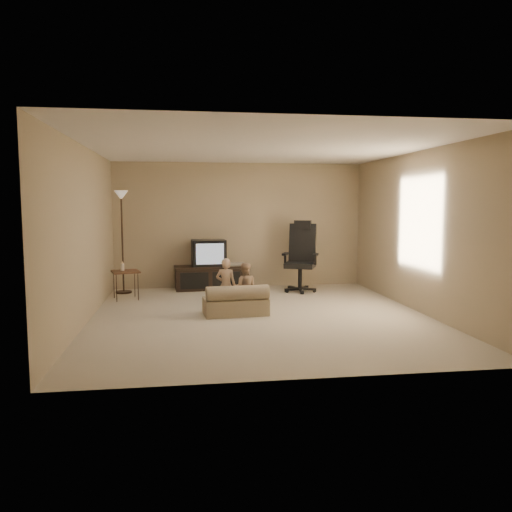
{
  "coord_description": "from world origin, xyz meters",
  "views": [
    {
      "loc": [
        -1.12,
        -7.3,
        1.69
      ],
      "look_at": [
        0.02,
        0.6,
        0.85
      ],
      "focal_mm": 35.0,
      "sensor_mm": 36.0,
      "label": 1
    }
  ],
  "objects_px": {
    "toddler_left": "(226,286)",
    "office_chair": "(301,266)",
    "child_sofa": "(236,303)",
    "toddler_right": "(245,288)",
    "floor_lamp": "(122,219)",
    "tv_stand": "(209,269)",
    "side_table": "(125,272)"
  },
  "relations": [
    {
      "from": "toddler_left",
      "to": "office_chair",
      "type": "bearing_deg",
      "value": -116.95
    },
    {
      "from": "child_sofa",
      "to": "toddler_right",
      "type": "distance_m",
      "value": 0.29
    },
    {
      "from": "office_chair",
      "to": "floor_lamp",
      "type": "distance_m",
      "value": 3.51
    },
    {
      "from": "office_chair",
      "to": "child_sofa",
      "type": "xyz_separation_m",
      "value": [
        -1.45,
        -1.89,
        -0.3
      ]
    },
    {
      "from": "tv_stand",
      "to": "child_sofa",
      "type": "height_order",
      "value": "tv_stand"
    },
    {
      "from": "tv_stand",
      "to": "child_sofa",
      "type": "distance_m",
      "value": 2.39
    },
    {
      "from": "toddler_left",
      "to": "toddler_right",
      "type": "distance_m",
      "value": 0.29
    },
    {
      "from": "office_chair",
      "to": "child_sofa",
      "type": "relative_size",
      "value": 1.36
    },
    {
      "from": "side_table",
      "to": "toddler_left",
      "type": "height_order",
      "value": "toddler_left"
    },
    {
      "from": "toddler_right",
      "to": "floor_lamp",
      "type": "bearing_deg",
      "value": -35.05
    },
    {
      "from": "tv_stand",
      "to": "toddler_left",
      "type": "bearing_deg",
      "value": -89.81
    },
    {
      "from": "toddler_left",
      "to": "side_table",
      "type": "bearing_deg",
      "value": -23.85
    },
    {
      "from": "child_sofa",
      "to": "toddler_left",
      "type": "bearing_deg",
      "value": 128.2
    },
    {
      "from": "tv_stand",
      "to": "office_chair",
      "type": "bearing_deg",
      "value": -18.8
    },
    {
      "from": "tv_stand",
      "to": "toddler_right",
      "type": "bearing_deg",
      "value": -82.49
    },
    {
      "from": "floor_lamp",
      "to": "toddler_right",
      "type": "distance_m",
      "value": 3.07
    },
    {
      "from": "toddler_right",
      "to": "toddler_left",
      "type": "bearing_deg",
      "value": 7.89
    },
    {
      "from": "floor_lamp",
      "to": "child_sofa",
      "type": "bearing_deg",
      "value": -48.6
    },
    {
      "from": "office_chair",
      "to": "side_table",
      "type": "distance_m",
      "value": 3.28
    },
    {
      "from": "office_chair",
      "to": "floor_lamp",
      "type": "height_order",
      "value": "floor_lamp"
    },
    {
      "from": "tv_stand",
      "to": "floor_lamp",
      "type": "xyz_separation_m",
      "value": [
        -1.63,
        -0.19,
        1.0
      ]
    },
    {
      "from": "tv_stand",
      "to": "office_chair",
      "type": "relative_size",
      "value": 1.02
    },
    {
      "from": "child_sofa",
      "to": "toddler_right",
      "type": "height_order",
      "value": "toddler_right"
    },
    {
      "from": "tv_stand",
      "to": "toddler_left",
      "type": "xyz_separation_m",
      "value": [
        0.15,
        -2.21,
        0.02
      ]
    },
    {
      "from": "side_table",
      "to": "toddler_right",
      "type": "xyz_separation_m",
      "value": [
        1.95,
        -1.38,
        -0.1
      ]
    },
    {
      "from": "office_chair",
      "to": "child_sofa",
      "type": "bearing_deg",
      "value": -104.88
    },
    {
      "from": "tv_stand",
      "to": "office_chair",
      "type": "xyz_separation_m",
      "value": [
        1.74,
        -0.47,
        0.08
      ]
    },
    {
      "from": "tv_stand",
      "to": "toddler_left",
      "type": "height_order",
      "value": "tv_stand"
    },
    {
      "from": "office_chair",
      "to": "toddler_right",
      "type": "xyz_separation_m",
      "value": [
        -1.31,
        -1.75,
        -0.1
      ]
    },
    {
      "from": "toddler_left",
      "to": "child_sofa",
      "type": "bearing_deg",
      "value": 148.42
    },
    {
      "from": "side_table",
      "to": "toddler_left",
      "type": "distance_m",
      "value": 2.16
    },
    {
      "from": "child_sofa",
      "to": "toddler_right",
      "type": "bearing_deg",
      "value": 39.31
    }
  ]
}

